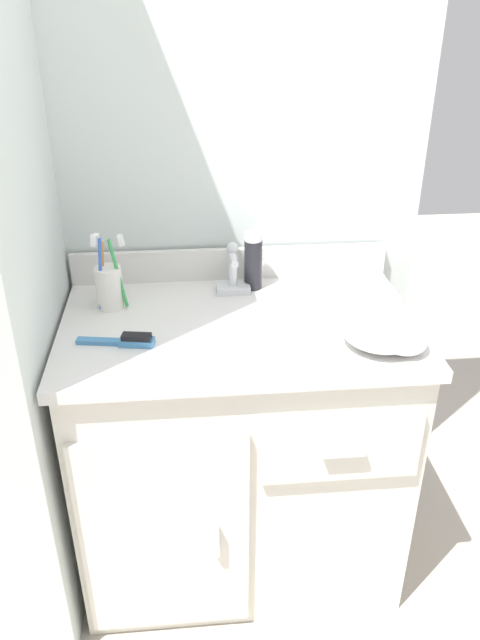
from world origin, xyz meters
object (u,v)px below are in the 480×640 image
at_px(toothbrush_cup, 109,285).
at_px(shaving_cream_can, 253,261).
at_px(hairbrush, 126,341).
at_px(hand_towel, 387,330).

xyz_separation_m(toothbrush_cup, shaving_cream_can, (0.38, 0.08, 0.02)).
height_order(toothbrush_cup, hairbrush, toothbrush_cup).
bearing_deg(toothbrush_cup, hand_towel, -21.78).
relative_size(shaving_cream_can, hairbrush, 0.87).
height_order(hairbrush, hand_towel, hand_towel).
bearing_deg(hairbrush, shaving_cream_can, 49.98).
xyz_separation_m(hairbrush, hand_towel, (0.60, -0.06, 0.03)).
distance_m(shaving_cream_can, hand_towel, 0.43).
bearing_deg(hand_towel, toothbrush_cup, 158.22).
bearing_deg(shaving_cream_can, hand_towel, -51.51).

